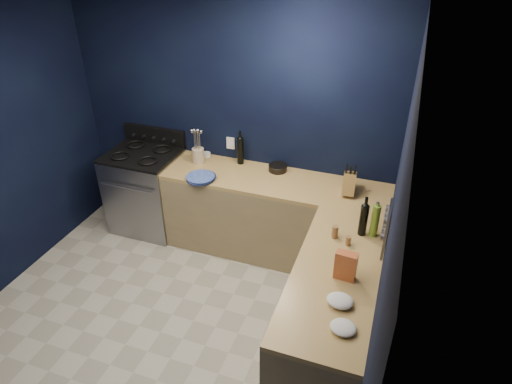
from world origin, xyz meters
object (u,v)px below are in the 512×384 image
at_px(gas_range, 147,192).
at_px(utensil_crock, 198,156).
at_px(knife_block, 349,183).
at_px(crouton_bag, 346,266).
at_px(plate_stack, 201,178).

distance_m(gas_range, utensil_crock, 0.83).
relative_size(knife_block, crouton_bag, 0.92).
distance_m(gas_range, plate_stack, 0.96).
relative_size(plate_stack, utensil_crock, 1.78).
bearing_deg(plate_stack, gas_range, 164.93).
bearing_deg(utensil_crock, plate_stack, -61.39).
height_order(knife_block, crouton_bag, knife_block).
bearing_deg(gas_range, knife_block, 0.34).
relative_size(utensil_crock, knife_block, 0.77).
distance_m(knife_block, crouton_bag, 1.21).
bearing_deg(knife_block, plate_stack, -175.70).
bearing_deg(crouton_bag, gas_range, 158.23).
height_order(utensil_crock, crouton_bag, crouton_bag).
height_order(gas_range, crouton_bag, crouton_bag).
xyz_separation_m(plate_stack, utensil_crock, (-0.18, 0.33, 0.06)).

